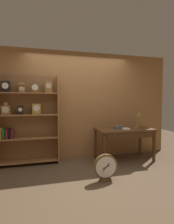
{
  "coord_description": "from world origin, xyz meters",
  "views": [
    {
      "loc": [
        -0.94,
        -2.97,
        1.4
      ],
      "look_at": [
        0.05,
        0.68,
        1.17
      ],
      "focal_mm": 28.47,
      "sensor_mm": 36.0,
      "label": 1
    }
  ],
  "objects_px": {
    "bookshelf": "(27,118)",
    "workbench": "(125,132)",
    "toolbox_small": "(118,127)",
    "open_repair_manual": "(126,129)",
    "desk_lamp": "(139,117)",
    "round_clock_large": "(105,167)"
  },
  "relations": [
    {
      "from": "bookshelf",
      "to": "workbench",
      "type": "relative_size",
      "value": 1.48
    },
    {
      "from": "bookshelf",
      "to": "workbench",
      "type": "distance_m",
      "value": 2.25
    },
    {
      "from": "toolbox_small",
      "to": "open_repair_manual",
      "type": "relative_size",
      "value": 0.78
    },
    {
      "from": "toolbox_small",
      "to": "desk_lamp",
      "type": "bearing_deg",
      "value": 2.48
    },
    {
      "from": "toolbox_small",
      "to": "open_repair_manual",
      "type": "xyz_separation_m",
      "value": [
        0.14,
        -0.11,
        -0.02
      ]
    },
    {
      "from": "desk_lamp",
      "to": "toolbox_small",
      "type": "distance_m",
      "value": 0.62
    },
    {
      "from": "workbench",
      "to": "desk_lamp",
      "type": "bearing_deg",
      "value": 5.71
    },
    {
      "from": "workbench",
      "to": "round_clock_large",
      "type": "xyz_separation_m",
      "value": [
        -0.83,
        -0.9,
        -0.43
      ]
    },
    {
      "from": "desk_lamp",
      "to": "workbench",
      "type": "bearing_deg",
      "value": -174.29
    },
    {
      "from": "bookshelf",
      "to": "workbench",
      "type": "bearing_deg",
      "value": -8.77
    },
    {
      "from": "toolbox_small",
      "to": "bookshelf",
      "type": "bearing_deg",
      "value": 170.99
    },
    {
      "from": "bookshelf",
      "to": "workbench",
      "type": "xyz_separation_m",
      "value": [
        2.2,
        -0.34,
        -0.37
      ]
    },
    {
      "from": "round_clock_large",
      "to": "desk_lamp",
      "type": "bearing_deg",
      "value": 37.36
    },
    {
      "from": "bookshelf",
      "to": "toolbox_small",
      "type": "xyz_separation_m",
      "value": [
        2.04,
        -0.32,
        -0.25
      ]
    },
    {
      "from": "workbench",
      "to": "open_repair_manual",
      "type": "xyz_separation_m",
      "value": [
        -0.02,
        -0.1,
        0.1
      ]
    },
    {
      "from": "open_repair_manual",
      "to": "round_clock_large",
      "type": "xyz_separation_m",
      "value": [
        -0.81,
        -0.81,
        -0.53
      ]
    },
    {
      "from": "open_repair_manual",
      "to": "round_clock_large",
      "type": "distance_m",
      "value": 1.26
    },
    {
      "from": "bookshelf",
      "to": "round_clock_large",
      "type": "distance_m",
      "value": 2.01
    },
    {
      "from": "open_repair_manual",
      "to": "toolbox_small",
      "type": "bearing_deg",
      "value": 151.7
    },
    {
      "from": "bookshelf",
      "to": "desk_lamp",
      "type": "xyz_separation_m",
      "value": [
        2.61,
        -0.3,
        -0.02
      ]
    },
    {
      "from": "workbench",
      "to": "desk_lamp",
      "type": "height_order",
      "value": "desk_lamp"
    },
    {
      "from": "workbench",
      "to": "desk_lamp",
      "type": "distance_m",
      "value": 0.54
    }
  ]
}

